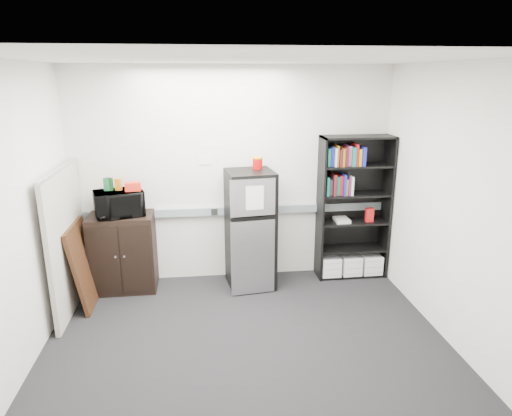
# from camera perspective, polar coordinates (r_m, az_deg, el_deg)

# --- Properties ---
(floor) EXTENTS (4.00, 4.00, 0.00)m
(floor) POSITION_cam_1_polar(r_m,az_deg,el_deg) (4.66, -0.97, -17.20)
(floor) COLOR black
(floor) RESTS_ON ground
(wall_back) EXTENTS (4.00, 0.02, 2.70)m
(wall_back) POSITION_cam_1_polar(r_m,az_deg,el_deg) (5.76, -2.88, 4.05)
(wall_back) COLOR silver
(wall_back) RESTS_ON floor
(wall_right) EXTENTS (0.02, 3.50, 2.70)m
(wall_right) POSITION_cam_1_polar(r_m,az_deg,el_deg) (4.71, 23.94, -0.17)
(wall_right) COLOR silver
(wall_right) RESTS_ON floor
(wall_left) EXTENTS (0.02, 3.50, 2.70)m
(wall_left) POSITION_cam_1_polar(r_m,az_deg,el_deg) (4.36, -28.24, -1.99)
(wall_left) COLOR silver
(wall_left) RESTS_ON floor
(ceiling) EXTENTS (4.00, 3.50, 0.02)m
(ceiling) POSITION_cam_1_polar(r_m,az_deg,el_deg) (3.88, -1.17, 18.20)
(ceiling) COLOR white
(ceiling) RESTS_ON wall_back
(electrical_raceway) EXTENTS (3.92, 0.05, 0.10)m
(electrical_raceway) POSITION_cam_1_polar(r_m,az_deg,el_deg) (5.84, -2.79, -0.33)
(electrical_raceway) COLOR gray
(electrical_raceway) RESTS_ON wall_back
(wall_note) EXTENTS (0.14, 0.00, 0.10)m
(wall_note) POSITION_cam_1_polar(r_m,az_deg,el_deg) (5.70, -6.43, 5.89)
(wall_note) COLOR white
(wall_note) RESTS_ON wall_back
(bookshelf) EXTENTS (0.90, 0.34, 1.85)m
(bookshelf) POSITION_cam_1_polar(r_m,az_deg,el_deg) (5.99, 12.06, -0.12)
(bookshelf) COLOR black
(bookshelf) RESTS_ON floor
(cubicle_partition) EXTENTS (0.06, 1.30, 1.62)m
(cubicle_partition) POSITION_cam_1_polar(r_m,az_deg,el_deg) (5.46, -22.60, -3.80)
(cubicle_partition) COLOR gray
(cubicle_partition) RESTS_ON floor
(cabinet) EXTENTS (0.77, 0.51, 0.96)m
(cabinet) POSITION_cam_1_polar(r_m,az_deg,el_deg) (5.84, -16.23, -5.36)
(cabinet) COLOR black
(cabinet) RESTS_ON floor
(microwave) EXTENTS (0.64, 0.52, 0.30)m
(microwave) POSITION_cam_1_polar(r_m,az_deg,el_deg) (5.63, -16.76, 0.56)
(microwave) COLOR black
(microwave) RESTS_ON cabinet
(snack_box_a) EXTENTS (0.08, 0.06, 0.15)m
(snack_box_a) POSITION_cam_1_polar(r_m,az_deg,el_deg) (5.63, -18.12, 2.84)
(snack_box_a) COLOR #1B5E31
(snack_box_a) RESTS_ON microwave
(snack_box_b) EXTENTS (0.08, 0.06, 0.15)m
(snack_box_b) POSITION_cam_1_polar(r_m,az_deg,el_deg) (5.63, -17.83, 2.85)
(snack_box_b) COLOR #0C3613
(snack_box_b) RESTS_ON microwave
(snack_box_c) EXTENTS (0.08, 0.07, 0.14)m
(snack_box_c) POSITION_cam_1_polar(r_m,az_deg,el_deg) (5.61, -16.82, 2.85)
(snack_box_c) COLOR #C86F12
(snack_box_c) RESTS_ON microwave
(snack_bag) EXTENTS (0.19, 0.12, 0.10)m
(snack_bag) POSITION_cam_1_polar(r_m,az_deg,el_deg) (5.54, -15.13, 2.60)
(snack_bag) COLOR red
(snack_bag) RESTS_ON microwave
(refrigerator) EXTENTS (0.61, 0.64, 1.47)m
(refrigerator) POSITION_cam_1_polar(r_m,az_deg,el_deg) (5.62, -0.71, -2.74)
(refrigerator) COLOR black
(refrigerator) RESTS_ON floor
(coffee_can) EXTENTS (0.12, 0.12, 0.17)m
(coffee_can) POSITION_cam_1_polar(r_m,az_deg,el_deg) (5.55, 0.19, 5.77)
(coffee_can) COLOR #AB0907
(coffee_can) RESTS_ON refrigerator
(framed_poster) EXTENTS (0.20, 0.75, 0.96)m
(framed_poster) POSITION_cam_1_polar(r_m,az_deg,el_deg) (5.63, -20.67, -6.57)
(framed_poster) COLOR black
(framed_poster) RESTS_ON floor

